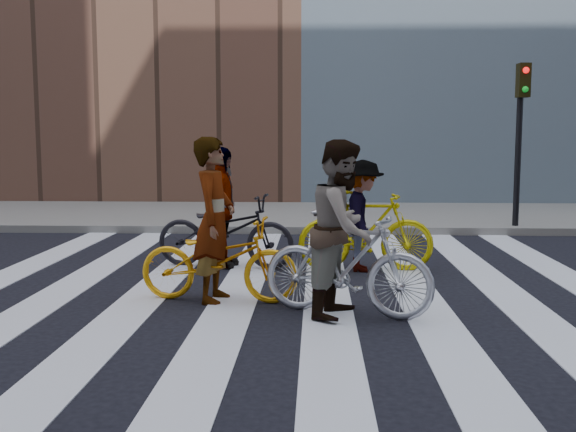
# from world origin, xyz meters

# --- Properties ---
(ground) EXTENTS (100.00, 100.00, 0.00)m
(ground) POSITION_xyz_m (0.00, 0.00, 0.00)
(ground) COLOR black
(ground) RESTS_ON ground
(sidewalk_far) EXTENTS (100.00, 5.00, 0.15)m
(sidewalk_far) POSITION_xyz_m (0.00, 7.50, 0.07)
(sidewalk_far) COLOR gray
(sidewalk_far) RESTS_ON ground
(zebra_crosswalk) EXTENTS (8.25, 10.00, 0.01)m
(zebra_crosswalk) POSITION_xyz_m (0.00, 0.00, 0.01)
(zebra_crosswalk) COLOR white
(zebra_crosswalk) RESTS_ON ground
(traffic_signal) EXTENTS (0.22, 0.42, 3.33)m
(traffic_signal) POSITION_xyz_m (4.40, 5.32, 2.28)
(traffic_signal) COLOR black
(traffic_signal) RESTS_ON ground
(bike_yellow_left) EXTENTS (1.95, 0.89, 0.99)m
(bike_yellow_left) POSITION_xyz_m (-0.72, -0.43, 0.49)
(bike_yellow_left) COLOR #F9A50D
(bike_yellow_left) RESTS_ON ground
(bike_silver_mid) EXTENTS (1.96, 1.15, 1.14)m
(bike_silver_mid) POSITION_xyz_m (0.75, -1.00, 0.57)
(bike_silver_mid) COLOR #B7B9C2
(bike_silver_mid) RESTS_ON ground
(bike_yellow_right) EXTENTS (1.95, 0.60, 1.16)m
(bike_yellow_right) POSITION_xyz_m (1.12, 1.45, 0.58)
(bike_yellow_right) COLOR #CABC0B
(bike_yellow_right) RESTS_ON ground
(bike_dark_rear) EXTENTS (2.16, 1.04, 1.09)m
(bike_dark_rear) POSITION_xyz_m (-0.92, 1.61, 0.54)
(bike_dark_rear) COLOR black
(bike_dark_rear) RESTS_ON ground
(rider_left) EXTENTS (0.55, 0.75, 1.92)m
(rider_left) POSITION_xyz_m (-0.77, -0.43, 0.96)
(rider_left) COLOR slate
(rider_left) RESTS_ON ground
(rider_mid) EXTENTS (0.99, 1.11, 1.90)m
(rider_mid) POSITION_xyz_m (0.70, -1.00, 0.95)
(rider_mid) COLOR slate
(rider_mid) RESTS_ON ground
(rider_right) EXTENTS (0.62, 1.05, 1.60)m
(rider_right) POSITION_xyz_m (1.07, 1.45, 0.80)
(rider_right) COLOR slate
(rider_right) RESTS_ON ground
(rider_rear) EXTENTS (0.59, 1.10, 1.78)m
(rider_rear) POSITION_xyz_m (-0.97, 1.61, 0.89)
(rider_rear) COLOR slate
(rider_rear) RESTS_ON ground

